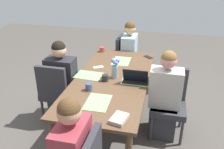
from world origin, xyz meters
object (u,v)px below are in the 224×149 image
person_near_right_near (164,100)px  laptop_near_right_near (136,79)px  coffee_mug_near_right (105,78)px  chair_near_right_near (169,99)px  phone_black (148,57)px  person_head_right_left_far (129,58)px  coffee_mug_centre_left (102,49)px  dining_table (112,83)px  chair_far_left_mid (56,90)px  phone_silver (98,67)px  flower_vase (115,67)px  person_far_left_mid (62,86)px  coffee_mug_near_left (89,87)px  book_red_cover (119,119)px  chair_head_right_left_far (126,58)px

person_near_right_near → laptop_near_right_near: 0.46m
laptop_near_right_near → coffee_mug_near_right: 0.39m
chair_near_right_near → laptop_near_right_near: 0.53m
chair_near_right_near → phone_black: (0.83, 0.37, 0.24)m
person_head_right_left_far → coffee_mug_centre_left: (-0.33, 0.41, 0.25)m
phone_black → dining_table: bearing=107.4°
person_head_right_left_far → chair_far_left_mid: bearing=149.4°
phone_black → chair_far_left_mid: bearing=80.8°
chair_near_right_near → person_near_right_near: person_near_right_near is taller
dining_table → chair_far_left_mid: chair_far_left_mid is taller
coffee_mug_near_right → phone_silver: coffee_mug_near_right is taller
chair_near_right_near → laptop_near_right_near: laptop_near_right_near is taller
flower_vase → coffee_mug_centre_left: size_ratio=3.37×
chair_far_left_mid → flower_vase: (0.10, -0.82, 0.39)m
person_far_left_mid → laptop_near_right_near: person_far_left_mid is taller
flower_vase → coffee_mug_near_left: flower_vase is taller
laptop_near_right_near → phone_black: size_ratio=2.13×
flower_vase → chair_far_left_mid: bearing=97.2°
coffee_mug_centre_left → person_near_right_near: bearing=-131.8°
person_far_left_mid → laptop_near_right_near: 1.07m
laptop_near_right_near → book_red_cover: size_ratio=1.60×
laptop_near_right_near → person_far_left_mid: bearing=88.3°
chair_far_left_mid → person_near_right_near: (0.04, -1.49, 0.03)m
phone_black → phone_silver: (-0.57, 0.67, 0.00)m
laptop_near_right_near → phone_silver: 0.68m
chair_far_left_mid → chair_head_right_left_far: (1.41, -0.73, 0.00)m
book_red_cover → phone_black: book_red_cover is taller
chair_head_right_left_far → coffee_mug_near_right: chair_head_right_left_far is taller
person_far_left_mid → coffee_mug_near_left: 0.69m
chair_far_left_mid → coffee_mug_near_right: size_ratio=10.63×
chair_head_right_left_far → phone_silver: chair_head_right_left_far is taller
laptop_near_right_near → phone_black: (0.90, -0.07, -0.04)m
chair_head_right_left_far → person_far_left_mid: bearing=153.5°
chair_near_right_near → coffee_mug_centre_left: bearing=52.0°
book_red_cover → phone_silver: book_red_cover is taller
chair_near_right_near → person_far_left_mid: bearing=91.5°
coffee_mug_centre_left → coffee_mug_near_right: bearing=-162.4°
book_red_cover → person_head_right_left_far: bearing=19.8°
chair_head_right_left_far → chair_near_right_near: same height
coffee_mug_centre_left → phone_black: bearing=-95.7°
flower_vase → person_near_right_near: bearing=-95.7°
person_far_left_mid → chair_near_right_near: person_far_left_mid is taller
dining_table → flower_vase: flower_vase is taller
person_far_left_mid → laptop_near_right_near: size_ratio=3.73×
dining_table → chair_near_right_near: (0.03, -0.76, -0.16)m
person_near_right_near → phone_silver: size_ratio=7.97×
coffee_mug_near_left → chair_far_left_mid: bearing=63.1°
flower_vase → laptop_near_right_near: bearing=-101.9°
laptop_near_right_near → coffee_mug_near_left: laptop_near_right_near is taller
chair_far_left_mid → flower_vase: 0.91m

